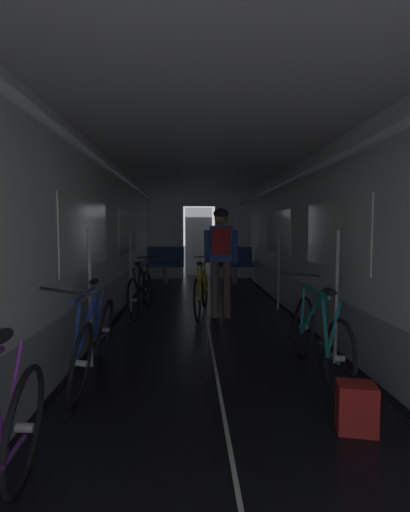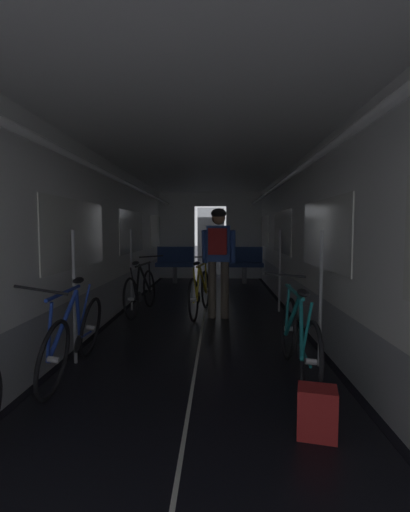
% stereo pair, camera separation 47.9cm
% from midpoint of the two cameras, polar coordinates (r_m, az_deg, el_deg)
% --- Properties ---
extents(train_car_shell, '(3.14, 12.34, 2.57)m').
position_cam_midpoint_polar(train_car_shell, '(5.36, -2.11, 7.17)').
color(train_car_shell, black).
rests_on(train_car_shell, ground).
extents(bench_seat_far_left, '(0.98, 0.51, 0.95)m').
position_cam_midpoint_polar(bench_seat_far_left, '(9.90, -7.37, -0.82)').
color(bench_seat_far_left, gray).
rests_on(bench_seat_far_left, ground).
extents(bench_seat_far_right, '(0.98, 0.51, 0.95)m').
position_cam_midpoint_polar(bench_seat_far_right, '(9.90, 3.05, -0.79)').
color(bench_seat_far_right, gray).
rests_on(bench_seat_far_right, ground).
extents(bicycle_blue, '(0.44, 1.69, 0.96)m').
position_cam_midpoint_polar(bicycle_blue, '(3.85, -19.85, -11.66)').
color(bicycle_blue, black).
rests_on(bicycle_blue, ground).
extents(bicycle_teal, '(0.44, 1.69, 0.95)m').
position_cam_midpoint_polar(bicycle_teal, '(3.81, 13.23, -11.63)').
color(bicycle_teal, black).
rests_on(bicycle_teal, ground).
extents(bicycle_black, '(0.44, 1.69, 0.95)m').
position_cam_midpoint_polar(bicycle_black, '(6.38, -11.70, -5.25)').
color(bicycle_black, black).
rests_on(bicycle_black, ground).
extents(person_cyclist_aisle, '(0.54, 0.41, 1.73)m').
position_cam_midpoint_polar(person_cyclist_aisle, '(5.93, 0.11, 0.83)').
color(person_cyclist_aisle, brown).
rests_on(person_cyclist_aisle, ground).
extents(bicycle_yellow_in_aisle, '(0.47, 1.68, 0.94)m').
position_cam_midpoint_polar(bicycle_yellow_in_aisle, '(6.27, -2.77, -5.33)').
color(bicycle_yellow_in_aisle, black).
rests_on(bicycle_yellow_in_aisle, ground).
extents(backpack_on_floor, '(0.30, 0.25, 0.34)m').
position_cam_midpoint_polar(backpack_on_floor, '(2.94, 17.22, -21.00)').
color(backpack_on_floor, maroon).
rests_on(backpack_on_floor, ground).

